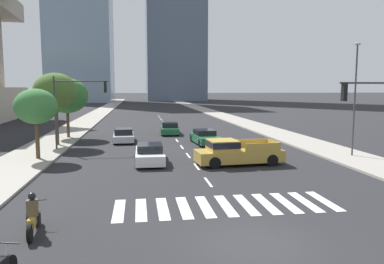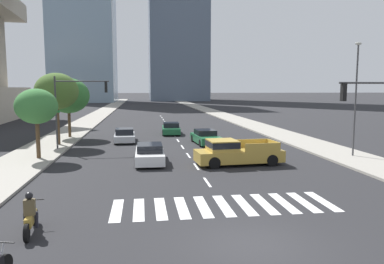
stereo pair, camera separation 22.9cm
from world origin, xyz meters
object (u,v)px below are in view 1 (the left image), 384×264
sedan_green_0 (205,137)px  street_tree_second (55,91)px  traffic_signal_far (75,99)px  street_tree_third (67,96)px  sedan_white_1 (150,154)px  motorcycle_trailing (33,217)px  pickup_truck (235,152)px  street_lamp_east (355,91)px  street_tree_nearest (36,107)px  sedan_green_2 (170,129)px  sedan_silver_3 (124,136)px

sedan_green_0 → street_tree_second: (-12.90, 0.43, 4.15)m
street_tree_second → sedan_green_0: bearing=-1.9°
traffic_signal_far → street_tree_third: (-1.97, 7.42, 0.14)m
sedan_white_1 → street_tree_second: size_ratio=0.78×
motorcycle_trailing → pickup_truck: size_ratio=0.37×
street_lamp_east → sedan_white_1: bearing=179.3°
street_tree_nearest → street_tree_second: bearing=90.0°
pickup_truck → sedan_green_2: pickup_truck is taller
sedan_green_2 → street_tree_second: size_ratio=0.74×
motorcycle_trailing → street_lamp_east: street_lamp_east is taller
pickup_truck → street_tree_third: street_tree_third is taller
traffic_signal_far → sedan_green_0: bearing=10.0°
street_tree_third → sedan_white_1: bearing=-60.1°
motorcycle_trailing → sedan_green_2: motorcycle_trailing is taller
motorcycle_trailing → street_tree_second: size_ratio=0.35×
sedan_green_0 → sedan_silver_3: size_ratio=1.09×
traffic_signal_far → sedan_silver_3: bearing=49.4°
street_tree_nearest → street_tree_third: street_tree_third is taller
sedan_green_0 → street_lamp_east: bearing=44.7°
pickup_truck → street_tree_nearest: (-13.18, 3.41, 2.93)m
traffic_signal_far → street_tree_third: 7.67m
sedan_white_1 → street_tree_nearest: 8.52m
pickup_truck → street_lamp_east: size_ratio=0.72×
pickup_truck → traffic_signal_far: size_ratio=1.00×
sedan_green_2 → traffic_signal_far: bearing=141.1°
sedan_green_0 → sedan_white_1: (-5.22, -7.89, 0.01)m
sedan_green_0 → street_tree_third: street_tree_third is taller
motorcycle_trailing → sedan_green_0: (9.57, 19.65, 0.01)m
traffic_signal_far → street_lamp_east: size_ratio=0.72×
sedan_white_1 → street_tree_second: bearing=43.3°
street_tree_third → sedan_silver_3: bearing=-30.0°
sedan_silver_3 → pickup_truck: bearing=-148.9°
sedan_green_0 → street_tree_third: size_ratio=0.81×
traffic_signal_far → street_lamp_east: (20.34, -6.13, 0.66)m
street_lamp_east → street_tree_second: size_ratio=1.31×
street_tree_nearest → street_tree_second: size_ratio=0.78×
sedan_green_0 → street_tree_third: 14.49m
motorcycle_trailing → traffic_signal_far: size_ratio=0.37×
traffic_signal_far → street_lamp_east: bearing=-16.8°
street_tree_second → street_tree_third: bearing=90.0°
sedan_white_1 → street_tree_third: size_ratio=0.82×
sedan_white_1 → street_tree_second: 12.05m
sedan_white_1 → street_lamp_east: street_lamp_east is taller
street_lamp_east → street_tree_nearest: street_lamp_east is taller
sedan_white_1 → street_tree_nearest: street_tree_nearest is taller
street_lamp_east → street_tree_third: 26.11m
street_tree_second → street_tree_third: (0.00, 5.06, -0.47)m
motorcycle_trailing → street_tree_second: (-3.33, 20.07, 4.15)m
sedan_green_2 → street_lamp_east: 20.08m
motorcycle_trailing → sedan_silver_3: 22.03m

